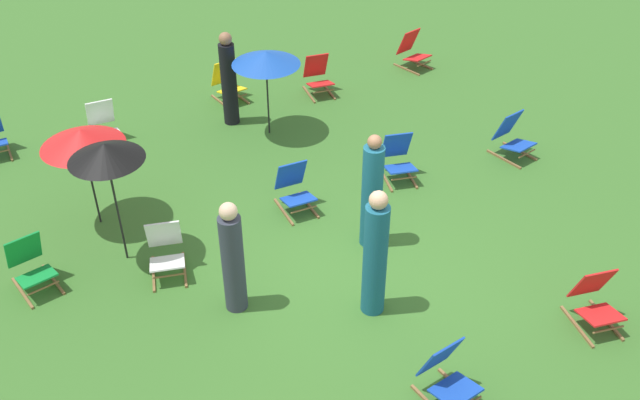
{
  "coord_description": "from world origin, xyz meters",
  "views": [
    {
      "loc": [
        -3.93,
        -6.48,
        6.72
      ],
      "look_at": [
        0.0,
        1.2,
        0.5
      ],
      "focal_mm": 39.37,
      "sensor_mm": 36.0,
      "label": 1
    }
  ],
  "objects_px": {
    "deckchair_8": "(318,76)",
    "umbrella_2": "(266,58)",
    "deckchair_4": "(103,125)",
    "umbrella_1": "(105,152)",
    "deckchair_0": "(398,159)",
    "deckchair_9": "(447,375)",
    "deckchair_14": "(31,265)",
    "deckchair_11": "(512,137)",
    "deckchair_12": "(166,250)",
    "person_3": "(229,81)",
    "deckchair_7": "(595,301)",
    "umbrella_0": "(82,138)",
    "deckchair_6": "(413,51)",
    "person_2": "(233,260)",
    "person_1": "(372,194)",
    "deckchair_13": "(228,83)",
    "deckchair_3": "(295,189)",
    "person_0": "(375,256)"
  },
  "relations": [
    {
      "from": "deckchair_0",
      "to": "person_0",
      "type": "relative_size",
      "value": 0.45
    },
    {
      "from": "deckchair_8",
      "to": "person_2",
      "type": "height_order",
      "value": "person_2"
    },
    {
      "from": "person_2",
      "to": "deckchair_11",
      "type": "bearing_deg",
      "value": -29.6
    },
    {
      "from": "umbrella_2",
      "to": "deckchair_9",
      "type": "bearing_deg",
      "value": -95.63
    },
    {
      "from": "deckchair_0",
      "to": "deckchair_13",
      "type": "relative_size",
      "value": 1.03
    },
    {
      "from": "deckchair_9",
      "to": "person_1",
      "type": "height_order",
      "value": "person_1"
    },
    {
      "from": "deckchair_11",
      "to": "deckchair_12",
      "type": "distance_m",
      "value": 6.4
    },
    {
      "from": "deckchair_4",
      "to": "deckchair_14",
      "type": "height_order",
      "value": "same"
    },
    {
      "from": "deckchair_6",
      "to": "deckchair_14",
      "type": "bearing_deg",
      "value": -172.24
    },
    {
      "from": "deckchair_0",
      "to": "umbrella_1",
      "type": "distance_m",
      "value": 4.9
    },
    {
      "from": "deckchair_13",
      "to": "deckchair_14",
      "type": "distance_m",
      "value": 5.96
    },
    {
      "from": "deckchair_12",
      "to": "person_3",
      "type": "relative_size",
      "value": 0.47
    },
    {
      "from": "deckchair_13",
      "to": "person_2",
      "type": "distance_m",
      "value": 6.04
    },
    {
      "from": "umbrella_0",
      "to": "person_3",
      "type": "distance_m",
      "value": 3.68
    },
    {
      "from": "deckchair_9",
      "to": "umbrella_1",
      "type": "relative_size",
      "value": 0.43
    },
    {
      "from": "deckchair_4",
      "to": "deckchair_7",
      "type": "xyz_separation_m",
      "value": [
        4.6,
        -7.5,
        0.0
      ]
    },
    {
      "from": "person_3",
      "to": "deckchair_6",
      "type": "bearing_deg",
      "value": 69.63
    },
    {
      "from": "deckchair_7",
      "to": "deckchair_9",
      "type": "xyz_separation_m",
      "value": [
        -2.42,
        -0.13,
        0.0
      ]
    },
    {
      "from": "deckchair_6",
      "to": "deckchair_11",
      "type": "height_order",
      "value": "same"
    },
    {
      "from": "deckchair_4",
      "to": "deckchair_9",
      "type": "xyz_separation_m",
      "value": [
        2.17,
        -7.64,
        0.0
      ]
    },
    {
      "from": "deckchair_6",
      "to": "deckchair_7",
      "type": "xyz_separation_m",
      "value": [
        -2.22,
        -7.67,
        0.0
      ]
    },
    {
      "from": "person_1",
      "to": "deckchair_11",
      "type": "bearing_deg",
      "value": -78.19
    },
    {
      "from": "deckchair_9",
      "to": "umbrella_0",
      "type": "xyz_separation_m",
      "value": [
        -2.83,
        5.26,
        1.16
      ]
    },
    {
      "from": "deckchair_0",
      "to": "person_2",
      "type": "height_order",
      "value": "person_2"
    },
    {
      "from": "deckchair_12",
      "to": "deckchair_13",
      "type": "xyz_separation_m",
      "value": [
        2.67,
        4.54,
        0.0
      ]
    },
    {
      "from": "deckchair_14",
      "to": "deckchair_0",
      "type": "bearing_deg",
      "value": -12.01
    },
    {
      "from": "deckchair_3",
      "to": "person_1",
      "type": "height_order",
      "value": "person_1"
    },
    {
      "from": "deckchair_6",
      "to": "deckchair_12",
      "type": "bearing_deg",
      "value": -163.82
    },
    {
      "from": "umbrella_0",
      "to": "umbrella_2",
      "type": "height_order",
      "value": "umbrella_0"
    },
    {
      "from": "deckchair_8",
      "to": "umbrella_2",
      "type": "distance_m",
      "value": 2.21
    },
    {
      "from": "deckchair_4",
      "to": "deckchair_9",
      "type": "height_order",
      "value": "same"
    },
    {
      "from": "deckchair_13",
      "to": "person_1",
      "type": "xyz_separation_m",
      "value": [
        0.22,
        -5.3,
        0.52
      ]
    },
    {
      "from": "deckchair_0",
      "to": "umbrella_1",
      "type": "height_order",
      "value": "umbrella_1"
    },
    {
      "from": "deckchair_0",
      "to": "deckchair_9",
      "type": "height_order",
      "value": "same"
    },
    {
      "from": "deckchair_8",
      "to": "deckchair_14",
      "type": "distance_m",
      "value": 7.08
    },
    {
      "from": "deckchair_3",
      "to": "deckchair_7",
      "type": "relative_size",
      "value": 0.99
    },
    {
      "from": "deckchair_7",
      "to": "deckchair_9",
      "type": "bearing_deg",
      "value": -165.28
    },
    {
      "from": "deckchair_14",
      "to": "person_2",
      "type": "bearing_deg",
      "value": -47.33
    },
    {
      "from": "deckchair_13",
      "to": "umbrella_2",
      "type": "distance_m",
      "value": 1.99
    },
    {
      "from": "deckchair_13",
      "to": "person_1",
      "type": "relative_size",
      "value": 0.45
    },
    {
      "from": "deckchair_0",
      "to": "deckchair_3",
      "type": "bearing_deg",
      "value": -165.17
    },
    {
      "from": "deckchair_13",
      "to": "umbrella_2",
      "type": "relative_size",
      "value": 0.51
    },
    {
      "from": "deckchair_4",
      "to": "umbrella_1",
      "type": "bearing_deg",
      "value": -96.78
    },
    {
      "from": "deckchair_12",
      "to": "person_1",
      "type": "bearing_deg",
      "value": -0.2
    },
    {
      "from": "deckchair_7",
      "to": "umbrella_0",
      "type": "xyz_separation_m",
      "value": [
        -5.25,
        5.12,
        1.16
      ]
    },
    {
      "from": "deckchair_8",
      "to": "person_2",
      "type": "bearing_deg",
      "value": -118.93
    },
    {
      "from": "deckchair_11",
      "to": "umbrella_2",
      "type": "distance_m",
      "value": 4.59
    },
    {
      "from": "deckchair_6",
      "to": "umbrella_1",
      "type": "xyz_separation_m",
      "value": [
        -7.32,
        -3.6,
        1.46
      ]
    },
    {
      "from": "deckchair_7",
      "to": "deckchair_8",
      "type": "xyz_separation_m",
      "value": [
        -0.2,
        7.5,
        0.0
      ]
    },
    {
      "from": "deckchair_0",
      "to": "deckchair_11",
      "type": "xyz_separation_m",
      "value": [
        2.19,
        -0.32,
        0.0
      ]
    }
  ]
}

